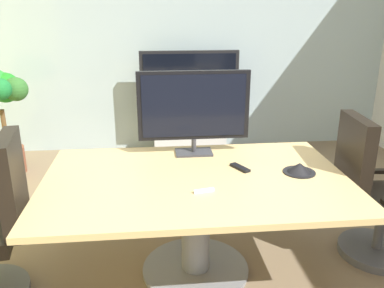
% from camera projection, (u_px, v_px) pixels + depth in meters
% --- Properties ---
extents(ground_plane, '(6.83, 6.83, 0.00)m').
position_uv_depth(ground_plane, '(213.00, 281.00, 2.79)').
color(ground_plane, '#7A664C').
extents(wall_back_glass_partition, '(5.49, 0.10, 2.87)m').
position_uv_depth(wall_back_glass_partition, '(180.00, 37.00, 5.06)').
color(wall_back_glass_partition, '#9EB2B7').
rests_on(wall_back_glass_partition, ground).
extents(conference_table, '(2.02, 1.28, 0.73)m').
position_uv_depth(conference_table, '(196.00, 200.00, 2.72)').
color(conference_table, tan).
rests_on(conference_table, ground).
extents(office_chair_right, '(0.61, 0.59, 1.09)m').
position_uv_depth(office_chair_right, '(371.00, 201.00, 2.94)').
color(office_chair_right, '#4C4C51').
rests_on(office_chair_right, ground).
extents(tv_monitor, '(0.84, 0.18, 0.64)m').
position_uv_depth(tv_monitor, '(194.00, 108.00, 2.99)').
color(tv_monitor, '#333338').
rests_on(tv_monitor, conference_table).
extents(wall_display_unit, '(1.20, 0.36, 1.31)m').
position_uv_depth(wall_display_unit, '(189.00, 120.00, 5.06)').
color(wall_display_unit, '#B7BABC').
rests_on(wall_display_unit, ground).
extents(potted_plant, '(0.65, 0.59, 1.17)m').
position_uv_depth(potted_plant, '(0.00, 104.00, 4.37)').
color(potted_plant, brown).
rests_on(potted_plant, ground).
extents(conference_phone, '(0.22, 0.22, 0.07)m').
position_uv_depth(conference_phone, '(299.00, 168.00, 2.73)').
color(conference_phone, black).
rests_on(conference_phone, conference_table).
extents(remote_control, '(0.12, 0.17, 0.02)m').
position_uv_depth(remote_control, '(240.00, 168.00, 2.80)').
color(remote_control, black).
rests_on(remote_control, conference_table).
extents(whiteboard_marker, '(0.13, 0.05, 0.02)m').
position_uv_depth(whiteboard_marker, '(204.00, 191.00, 2.45)').
color(whiteboard_marker, silver).
rests_on(whiteboard_marker, conference_table).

